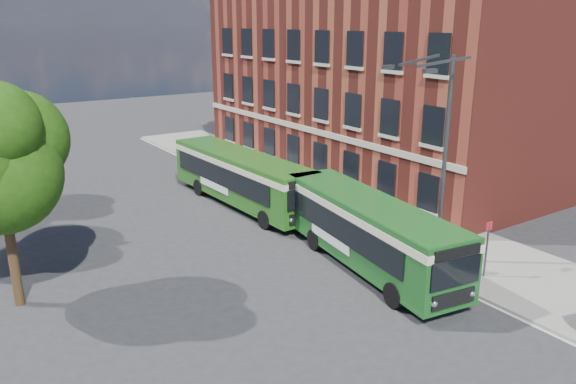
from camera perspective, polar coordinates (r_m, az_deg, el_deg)
ground at (r=23.92m, az=2.73°, el=-8.46°), size 120.00×120.00×0.00m
pavement at (r=33.79m, az=4.19°, el=-0.62°), size 6.00×48.00×0.15m
kerb_line at (r=32.10m, az=-0.11°, el=-1.66°), size 0.12×48.00×0.01m
brick_office at (r=39.94m, az=8.89°, el=12.05°), size 12.10×26.00×14.20m
street_lamp at (r=24.10m, az=15.07°, el=3.25°), size 2.96×2.38×9.00m
bus_stop_sign at (r=24.35m, az=19.56°, el=-5.14°), size 0.35×0.08×2.52m
bus_front at (r=24.32m, az=8.13°, el=-3.50°), size 4.02×11.11×3.02m
bus_rear at (r=32.35m, az=-4.72°, el=1.81°), size 3.03×12.13×3.02m
pedestrian_a at (r=24.49m, az=16.77°, el=-5.92°), size 0.76×0.63×1.78m
pedestrian_b at (r=25.58m, az=15.65°, el=-5.21°), size 0.87×0.79×1.47m
tree_left at (r=22.02m, az=-27.23°, el=3.18°), size 5.00×4.75×8.44m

